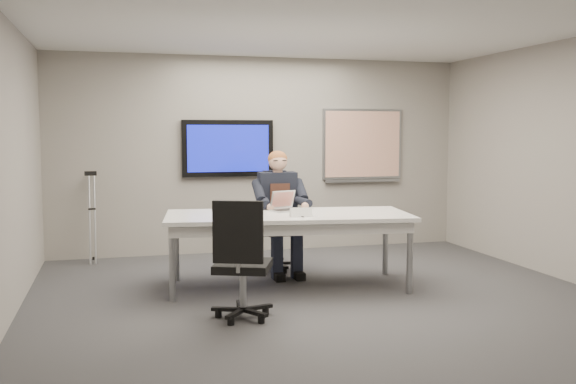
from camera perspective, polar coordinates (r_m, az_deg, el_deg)
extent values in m
cube|color=#3B3B3E|center=(6.63, 3.52, -9.79)|extent=(6.00, 6.00, 0.02)
cube|color=silver|center=(6.49, 3.67, 14.83)|extent=(6.00, 6.00, 0.02)
cube|color=gray|center=(9.30, -2.37, 3.31)|extent=(6.00, 0.02, 2.80)
cube|color=gray|center=(3.70, 18.67, -0.05)|extent=(6.00, 0.02, 2.80)
cube|color=gray|center=(6.14, -23.98, 1.81)|extent=(0.02, 6.00, 2.80)
cube|color=silver|center=(7.12, 0.01, -2.11)|extent=(2.81, 1.47, 0.04)
cube|color=silver|center=(7.13, 0.01, -2.82)|extent=(2.68, 1.35, 0.11)
cylinder|color=gray|center=(6.68, -10.25, -6.30)|extent=(0.07, 0.07, 0.78)
cylinder|color=gray|center=(7.01, 10.77, -5.75)|extent=(0.07, 0.07, 0.78)
cylinder|color=gray|center=(7.60, -9.90, -4.88)|extent=(0.07, 0.07, 0.78)
cylinder|color=gray|center=(7.89, 8.65, -4.48)|extent=(0.07, 0.07, 0.78)
cube|color=black|center=(9.15, -5.36, 3.89)|extent=(1.30, 0.08, 0.80)
cube|color=navy|center=(9.10, -5.31, 3.88)|extent=(1.16, 0.01, 0.66)
cube|color=gray|center=(9.73, 6.62, 4.26)|extent=(1.25, 0.04, 1.05)
cube|color=white|center=(9.71, 6.68, 4.25)|extent=(1.18, 0.01, 0.98)
cube|color=gray|center=(9.72, 6.67, 1.01)|extent=(1.18, 0.05, 0.04)
cylinder|color=gray|center=(8.09, -1.01, -4.80)|extent=(0.07, 0.07, 0.39)
cube|color=black|center=(8.06, -1.01, -3.44)|extent=(0.57, 0.57, 0.08)
cube|color=black|center=(8.25, -1.18, -0.73)|extent=(0.46, 0.12, 0.56)
cylinder|color=gray|center=(6.03, -4.02, -8.38)|extent=(0.06, 0.06, 0.39)
cube|color=black|center=(5.99, -4.03, -6.58)|extent=(0.64, 0.64, 0.08)
cube|color=black|center=(5.69, -4.47, -3.58)|extent=(0.44, 0.21, 0.56)
cube|color=black|center=(7.98, -0.96, -0.51)|extent=(0.47, 0.29, 0.64)
cube|color=#3B2018|center=(7.84, -0.72, -0.37)|extent=(0.24, 0.03, 0.31)
sphere|color=tan|center=(7.91, -0.91, 2.72)|extent=(0.23, 0.23, 0.23)
ellipsoid|color=brown|center=(7.93, -0.94, 2.97)|extent=(0.24, 0.24, 0.20)
cube|color=#B8B8BA|center=(7.34, -0.20, -1.64)|extent=(0.37, 0.32, 0.02)
cube|color=black|center=(7.33, -0.18, -1.58)|extent=(0.31, 0.24, 0.00)
cube|color=#B8B8BA|center=(7.47, -0.49, -0.66)|extent=(0.32, 0.18, 0.21)
cube|color=red|center=(7.46, -0.47, -0.65)|extent=(0.28, 0.15, 0.17)
cylinder|color=black|center=(6.86, 1.14, -2.17)|extent=(0.04, 0.13, 0.01)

